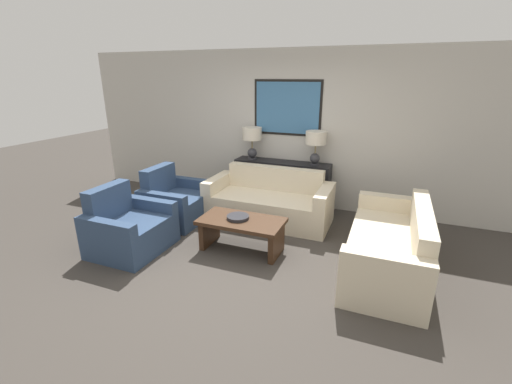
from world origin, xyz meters
name	(u,v)px	position (x,y,z in m)	size (l,w,h in m)	color
ground_plane	(231,260)	(0.00, 0.00, 0.00)	(20.00, 20.00, 0.00)	#3D3833
back_wall	(288,129)	(0.00, 2.32, 1.33)	(8.01, 0.12, 2.65)	beige
console_table	(282,184)	(0.00, 2.06, 0.41)	(1.67, 0.36, 0.81)	black
table_lamp_left	(252,137)	(-0.56, 2.06, 1.20)	(0.34, 0.34, 0.56)	#333338
table_lamp_right	(316,142)	(0.56, 2.06, 1.20)	(0.34, 0.34, 0.56)	#333338
couch_by_back_wall	(269,203)	(0.00, 1.40, 0.29)	(1.96, 0.86, 0.81)	beige
couch_by_side	(390,247)	(1.84, 0.52, 0.29)	(0.86, 1.96, 0.81)	beige
coffee_table	(242,228)	(0.01, 0.31, 0.32)	(1.11, 0.58, 0.44)	#3D2616
decorative_bowl	(238,217)	(-0.05, 0.32, 0.46)	(0.29, 0.29, 0.04)	#232328
armchair_near_back_wall	(176,203)	(-1.39, 0.85, 0.29)	(0.84, 0.96, 0.86)	navy
armchair_near_camera	(129,229)	(-1.39, -0.22, 0.29)	(0.84, 0.96, 0.86)	navy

